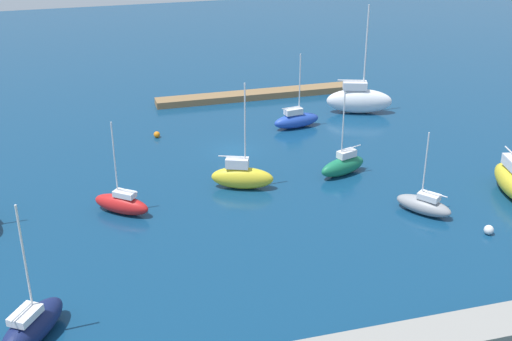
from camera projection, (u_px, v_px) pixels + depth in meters
water at (233, 150)px, 66.23m from camera, size 160.00×160.00×0.00m
pier_dock at (258, 95)px, 81.12m from camera, size 25.03×2.27×0.78m
sailboat_green_east_end at (343, 165)px, 60.63m from camera, size 5.11×2.98×7.95m
sailboat_blue_center_basin at (296, 120)px, 71.62m from camera, size 5.45×2.40×8.09m
sailboat_red_inner_mooring at (122, 203)px, 53.93m from camera, size 4.82×4.27×7.86m
sailboat_navy_lone_north at (32, 325)px, 39.42m from camera, size 4.73×5.73×8.89m
sailboat_white_outer_mooring at (359, 100)px, 75.64m from camera, size 7.72×4.44×12.26m
sailboat_gray_lone_south at (424, 205)px, 53.93m from camera, size 4.15×4.78×7.00m
sailboat_yellow_along_channel at (242, 176)px, 58.00m from camera, size 5.68×3.54×9.60m
mooring_buoy_orange at (157, 135)px, 69.21m from camera, size 0.66×0.66×0.66m
mooring_buoy_white at (489, 230)px, 51.00m from camera, size 0.75×0.75×0.75m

